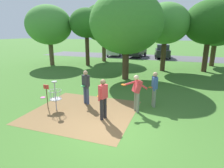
% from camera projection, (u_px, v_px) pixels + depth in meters
% --- Properties ---
extents(ground_plane, '(160.00, 160.00, 0.00)m').
position_uv_depth(ground_plane, '(110.00, 132.00, 6.82)').
color(ground_plane, '#3D6B28').
extents(dirt_tee_pad, '(4.56, 4.22, 0.01)m').
position_uv_depth(dirt_tee_pad, '(83.00, 112.00, 8.56)').
color(dirt_tee_pad, brown).
rests_on(dirt_tee_pad, ground).
extents(disc_golf_basket, '(0.98, 0.58, 1.39)m').
position_uv_depth(disc_golf_basket, '(54.00, 95.00, 8.57)').
color(disc_golf_basket, '#9E9EA3').
rests_on(disc_golf_basket, ground).
extents(player_foreground_watching, '(0.44, 0.50, 1.71)m').
position_uv_depth(player_foreground_watching, '(103.00, 97.00, 7.61)').
color(player_foreground_watching, '#232328').
rests_on(player_foreground_watching, ground).
extents(player_throwing, '(0.44, 0.50, 1.71)m').
position_uv_depth(player_throwing, '(154.00, 87.00, 8.93)').
color(player_throwing, slate).
rests_on(player_throwing, ground).
extents(player_waiting_left, '(1.13, 0.59, 1.71)m').
position_uv_depth(player_waiting_left, '(137.00, 91.00, 8.33)').
color(player_waiting_left, slate).
rests_on(player_waiting_left, ground).
extents(player_waiting_right, '(0.49, 0.45, 1.71)m').
position_uv_depth(player_waiting_right, '(86.00, 85.00, 9.27)').
color(player_waiting_right, '#384260').
rests_on(player_waiting_right, ground).
extents(frisbee_by_tee, '(0.26, 0.26, 0.02)m').
position_uv_depth(frisbee_by_tee, '(43.00, 97.00, 10.39)').
color(frisbee_by_tee, '#E53D99').
rests_on(frisbee_by_tee, ground).
extents(frisbee_mid_grass, '(0.20, 0.20, 0.02)m').
position_uv_depth(frisbee_mid_grass, '(105.00, 105.00, 9.35)').
color(frisbee_mid_grass, gold).
rests_on(frisbee_mid_grass, ground).
extents(tree_near_left, '(4.16, 4.16, 5.99)m').
position_uv_depth(tree_near_left, '(166.00, 24.00, 16.51)').
color(tree_near_left, '#422D1E').
rests_on(tree_near_left, ground).
extents(tree_near_right, '(5.15, 5.15, 6.72)m').
position_uv_depth(tree_near_right, '(104.00, 23.00, 22.08)').
color(tree_near_right, brown).
rests_on(tree_near_right, ground).
extents(tree_mid_left, '(4.40, 4.40, 6.17)m').
position_uv_depth(tree_mid_left, '(210.00, 23.00, 16.09)').
color(tree_mid_left, '#422D1E').
rests_on(tree_mid_left, ground).
extents(tree_mid_center, '(3.50, 3.50, 5.88)m').
position_uv_depth(tree_mid_center, '(86.00, 23.00, 19.27)').
color(tree_mid_center, '#422D1E').
rests_on(tree_mid_center, ground).
extents(tree_mid_right, '(5.12, 5.12, 6.45)m').
position_uv_depth(tree_mid_right, '(217.00, 24.00, 18.90)').
color(tree_mid_right, '#4C3823').
rests_on(tree_mid_right, ground).
extents(tree_far_left, '(5.29, 5.29, 6.40)m').
position_uv_depth(tree_far_left, '(126.00, 23.00, 13.44)').
color(tree_far_left, '#422D1E').
rests_on(tree_far_left, ground).
extents(tree_far_right, '(4.75, 4.75, 6.22)m').
position_uv_depth(tree_far_right, '(49.00, 25.00, 19.63)').
color(tree_far_right, brown).
rests_on(tree_far_right, ground).
extents(parking_lot_strip, '(36.00, 6.00, 0.01)m').
position_uv_depth(parking_lot_strip, '(161.00, 57.00, 26.60)').
color(parking_lot_strip, '#4C4C51').
rests_on(parking_lot_strip, ground).
extents(parked_car_leftmost, '(2.39, 4.40, 1.84)m').
position_uv_depth(parked_car_leftmost, '(115.00, 50.00, 28.33)').
color(parked_car_leftmost, silver).
rests_on(parked_car_leftmost, ground).
extents(parked_car_center_left, '(2.28, 4.35, 1.84)m').
position_uv_depth(parked_car_center_left, '(137.00, 51.00, 26.81)').
color(parked_car_center_left, black).
rests_on(parked_car_center_left, ground).
extents(parked_car_center_right, '(2.41, 4.41, 1.84)m').
position_uv_depth(parked_car_center_right, '(162.00, 51.00, 26.02)').
color(parked_car_center_right, black).
rests_on(parked_car_center_right, ground).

